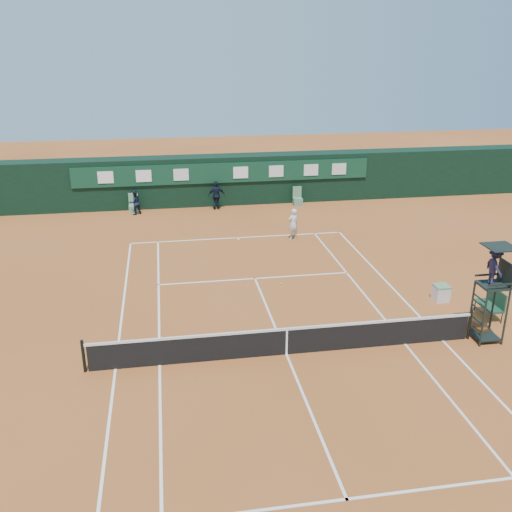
{
  "coord_description": "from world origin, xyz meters",
  "views": [
    {
      "loc": [
        -3.65,
        -15.94,
        9.68
      ],
      "look_at": [
        -0.02,
        6.0,
        1.2
      ],
      "focal_mm": 40.0,
      "sensor_mm": 36.0,
      "label": 1
    }
  ],
  "objects_px": {
    "cooler": "(441,293)",
    "player": "(293,224)",
    "tennis_net": "(287,341)",
    "player_bench": "(492,302)",
    "umpire_chair": "(494,274)"
  },
  "relations": [
    {
      "from": "tennis_net",
      "to": "player_bench",
      "type": "bearing_deg",
      "value": 9.98
    },
    {
      "from": "umpire_chair",
      "to": "player_bench",
      "type": "height_order",
      "value": "umpire_chair"
    },
    {
      "from": "player_bench",
      "to": "cooler",
      "type": "bearing_deg",
      "value": 126.02
    },
    {
      "from": "tennis_net",
      "to": "player",
      "type": "bearing_deg",
      "value": 76.08
    },
    {
      "from": "player_bench",
      "to": "player",
      "type": "xyz_separation_m",
      "value": [
        -5.3,
        9.79,
        0.22
      ]
    },
    {
      "from": "umpire_chair",
      "to": "player_bench",
      "type": "xyz_separation_m",
      "value": [
        1.16,
        1.58,
        -1.86
      ]
    },
    {
      "from": "player_bench",
      "to": "cooler",
      "type": "relative_size",
      "value": 1.86
    },
    {
      "from": "cooler",
      "to": "player",
      "type": "height_order",
      "value": "player"
    },
    {
      "from": "player",
      "to": "player_bench",
      "type": "bearing_deg",
      "value": 98.88
    },
    {
      "from": "tennis_net",
      "to": "cooler",
      "type": "relative_size",
      "value": 20.0
    },
    {
      "from": "tennis_net",
      "to": "umpire_chair",
      "type": "height_order",
      "value": "umpire_chair"
    },
    {
      "from": "tennis_net",
      "to": "player",
      "type": "relative_size",
      "value": 7.89
    },
    {
      "from": "umpire_chair",
      "to": "cooler",
      "type": "distance_m",
      "value": 3.85
    },
    {
      "from": "tennis_net",
      "to": "umpire_chair",
      "type": "bearing_deg",
      "value": -1.3
    },
    {
      "from": "player_bench",
      "to": "umpire_chair",
      "type": "bearing_deg",
      "value": -126.23
    }
  ]
}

